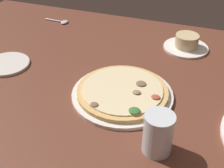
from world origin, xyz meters
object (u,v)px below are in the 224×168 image
(ramekin_on_saucer, at_px, (186,43))
(water_glass, at_px, (158,136))
(side_plate, at_px, (7,64))
(pizza_main, at_px, (123,92))
(spoon, at_px, (62,22))

(ramekin_on_saucer, height_order, water_glass, water_glass)
(water_glass, distance_m, side_plate, 0.60)
(pizza_main, distance_m, water_glass, 0.22)
(ramekin_on_saucer, distance_m, water_glass, 0.52)
(side_plate, xyz_separation_m, spoon, (0.01, 0.38, 0.00))
(pizza_main, bearing_deg, spoon, 135.31)
(ramekin_on_saucer, xyz_separation_m, side_plate, (-0.56, -0.32, -0.02))
(pizza_main, xyz_separation_m, spoon, (-0.41, 0.41, -0.01))
(ramekin_on_saucer, xyz_separation_m, spoon, (-0.54, 0.05, -0.02))
(pizza_main, xyz_separation_m, water_glass, (0.14, -0.17, 0.03))
(ramekin_on_saucer, distance_m, spoon, 0.55)
(water_glass, bearing_deg, ramekin_on_saucer, 90.82)
(pizza_main, relative_size, water_glass, 2.84)
(pizza_main, height_order, side_plate, pizza_main)
(side_plate, relative_size, spoon, 1.37)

